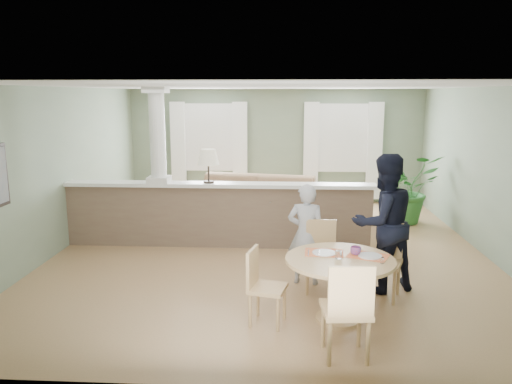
# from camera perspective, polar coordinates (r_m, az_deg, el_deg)

# --- Properties ---
(ground) EXTENTS (8.00, 8.00, 0.00)m
(ground) POSITION_cam_1_polar(r_m,az_deg,el_deg) (8.45, 1.62, -6.68)
(ground) COLOR tan
(ground) RESTS_ON ground
(room_shell) EXTENTS (7.02, 8.02, 2.71)m
(room_shell) POSITION_cam_1_polar(r_m,az_deg,el_deg) (8.70, 1.62, 6.04)
(room_shell) COLOR gray
(room_shell) RESTS_ON ground
(pony_wall) EXTENTS (5.32, 0.38, 2.70)m
(pony_wall) POSITION_cam_1_polar(r_m,az_deg,el_deg) (8.54, -4.94, -1.61)
(pony_wall) COLOR #725E49
(pony_wall) RESTS_ON ground
(sofa) EXTENTS (3.29, 1.80, 0.91)m
(sofa) POSITION_cam_1_polar(r_m,az_deg,el_deg) (10.30, -0.26, -0.79)
(sofa) COLOR #996F53
(sofa) RESTS_ON ground
(houseplant) EXTENTS (1.59, 1.51, 1.40)m
(houseplant) POSITION_cam_1_polar(r_m,az_deg,el_deg) (10.55, 16.81, 0.38)
(houseplant) COLOR #2A6729
(houseplant) RESTS_ON ground
(dining_table) EXTENTS (1.25, 1.25, 0.85)m
(dining_table) POSITION_cam_1_polar(r_m,az_deg,el_deg) (5.85, 9.60, -8.89)
(dining_table) COLOR tan
(dining_table) RESTS_ON ground
(chair_far_boy) EXTENTS (0.45, 0.45, 0.93)m
(chair_far_boy) POSITION_cam_1_polar(r_m,az_deg,el_deg) (6.76, 7.40, -6.81)
(chair_far_boy) COLOR tan
(chair_far_boy) RESTS_ON ground
(chair_far_man) EXTENTS (0.56, 0.56, 0.96)m
(chair_far_man) POSITION_cam_1_polar(r_m,az_deg,el_deg) (6.68, 14.47, -7.15)
(chair_far_man) COLOR tan
(chair_far_man) RESTS_ON ground
(chair_near) EXTENTS (0.50, 0.50, 1.02)m
(chair_near) POSITION_cam_1_polar(r_m,az_deg,el_deg) (5.03, 10.43, -12.79)
(chair_near) COLOR tan
(chair_near) RESTS_ON ground
(chair_side) EXTENTS (0.47, 0.47, 0.88)m
(chair_side) POSITION_cam_1_polar(r_m,az_deg,el_deg) (5.75, 0.66, -10.34)
(chair_side) COLOR tan
(chair_side) RESTS_ON ground
(child_person) EXTENTS (0.56, 0.41, 1.41)m
(child_person) POSITION_cam_1_polar(r_m,az_deg,el_deg) (6.88, 5.75, -4.81)
(child_person) COLOR #A0A0A5
(child_person) RESTS_ON ground
(man_person) EXTENTS (1.09, 0.99, 1.84)m
(man_person) POSITION_cam_1_polar(r_m,az_deg,el_deg) (6.77, 14.33, -3.46)
(man_person) COLOR black
(man_person) RESTS_ON ground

